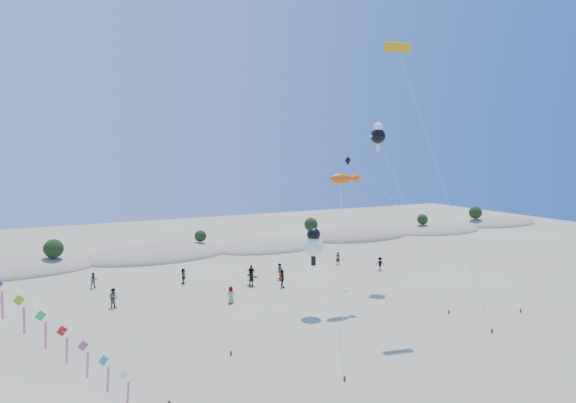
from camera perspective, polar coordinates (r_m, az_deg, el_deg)
The scene contains 7 objects.
dune_ridge at distance 65.58m, azimuth -14.42°, elevation -6.18°, with size 145.30×11.49×5.57m.
fish_kite at distance 42.07m, azimuth 6.62°, elevation 2.67°, with size 9.13×12.77×11.78m.
cartoon_kite_low at distance 40.38m, azimuth 3.03°, elevation -5.03°, with size 10.07×5.96×7.31m.
cartoon_kite_high at distance 49.92m, azimuth 10.63°, elevation 7.79°, with size 2.00×11.48×16.60m.
parafoil_kite at distance 40.14m, azimuth 13.03°, elevation 16.72°, with size 5.80×6.66×22.11m.
dark_kite at distance 48.09m, azimuth 12.97°, elevation -0.41°, with size 8.03×15.51×13.17m.
beachgoers at distance 50.04m, azimuth -5.71°, elevation -8.91°, with size 31.25×11.25×1.84m.
Camera 1 is at (-12.04, -17.71, 13.54)m, focal length 30.00 mm.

